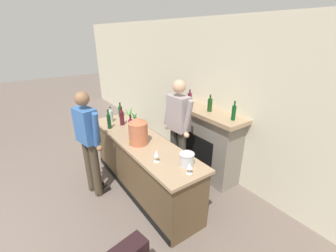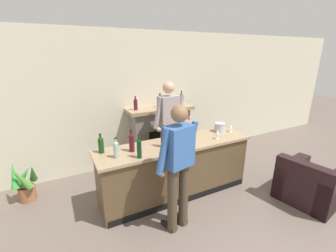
{
  "view_description": "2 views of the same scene",
  "coord_description": "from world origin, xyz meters",
  "px_view_note": "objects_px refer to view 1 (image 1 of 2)",
  "views": [
    {
      "loc": [
        2.86,
        1.18,
        2.5
      ],
      "look_at": [
        0.16,
        3.09,
        1.12
      ],
      "focal_mm": 24.0,
      "sensor_mm": 36.0,
      "label": 1
    },
    {
      "loc": [
        -1.65,
        -0.24,
        2.3
      ],
      "look_at": [
        -0.05,
        2.86,
        1.17
      ],
      "focal_mm": 24.0,
      "sensor_mm": 36.0,
      "label": 2
    }
  ],
  "objects_px": {
    "wine_bottle_burgundy_dark": "(111,115)",
    "wine_bottle_port_short": "(122,117)",
    "wine_bottle_chardonnay_pale": "(120,110)",
    "ice_bucket_steel": "(187,159)",
    "wine_glass_near_bucket": "(190,166)",
    "fireplace_stone": "(207,143)",
    "potted_plant_corner": "(132,121)",
    "wine_glass_back_row": "(156,154)",
    "person_bartender": "(178,129)",
    "wine_bottle_rose_blush": "(131,126)",
    "copper_dispenser": "(138,131)",
    "person_customer": "(89,141)",
    "wine_bottle_merlot_tall": "(109,120)"
  },
  "relations": [
    {
      "from": "ice_bucket_steel",
      "to": "wine_bottle_chardonnay_pale",
      "type": "bearing_deg",
      "value": 178.68
    },
    {
      "from": "fireplace_stone",
      "to": "wine_bottle_merlot_tall",
      "type": "xyz_separation_m",
      "value": [
        -0.99,
        -1.45,
        0.45
      ]
    },
    {
      "from": "copper_dispenser",
      "to": "wine_bottle_burgundy_dark",
      "type": "relative_size",
      "value": 1.43
    },
    {
      "from": "wine_bottle_burgundy_dark",
      "to": "wine_bottle_chardonnay_pale",
      "type": "distance_m",
      "value": 0.3
    },
    {
      "from": "wine_bottle_rose_blush",
      "to": "wine_glass_near_bucket",
      "type": "height_order",
      "value": "wine_bottle_rose_blush"
    },
    {
      "from": "wine_bottle_burgundy_dark",
      "to": "wine_bottle_port_short",
      "type": "distance_m",
      "value": 0.28
    },
    {
      "from": "potted_plant_corner",
      "to": "fireplace_stone",
      "type": "bearing_deg",
      "value": 6.0
    },
    {
      "from": "wine_bottle_burgundy_dark",
      "to": "wine_bottle_chardonnay_pale",
      "type": "bearing_deg",
      "value": 120.21
    },
    {
      "from": "copper_dispenser",
      "to": "wine_glass_near_bucket",
      "type": "bearing_deg",
      "value": 6.48
    },
    {
      "from": "wine_bottle_rose_blush",
      "to": "wine_glass_back_row",
      "type": "bearing_deg",
      "value": -6.82
    },
    {
      "from": "potted_plant_corner",
      "to": "person_customer",
      "type": "distance_m",
      "value": 2.59
    },
    {
      "from": "fireplace_stone",
      "to": "wine_bottle_burgundy_dark",
      "type": "xyz_separation_m",
      "value": [
        -1.27,
        -1.3,
        0.43
      ]
    },
    {
      "from": "wine_glass_back_row",
      "to": "person_customer",
      "type": "bearing_deg",
      "value": -152.66
    },
    {
      "from": "person_customer",
      "to": "person_bartender",
      "type": "xyz_separation_m",
      "value": [
        0.54,
        1.31,
        0.06
      ]
    },
    {
      "from": "ice_bucket_steel",
      "to": "wine_bottle_port_short",
      "type": "xyz_separation_m",
      "value": [
        -1.72,
        -0.1,
        0.07
      ]
    },
    {
      "from": "wine_bottle_burgundy_dark",
      "to": "wine_glass_back_row",
      "type": "height_order",
      "value": "wine_bottle_burgundy_dark"
    },
    {
      "from": "wine_bottle_burgundy_dark",
      "to": "wine_bottle_port_short",
      "type": "relative_size",
      "value": 0.87
    },
    {
      "from": "wine_bottle_rose_blush",
      "to": "wine_bottle_chardonnay_pale",
      "type": "relative_size",
      "value": 1.19
    },
    {
      "from": "wine_bottle_rose_blush",
      "to": "wine_bottle_chardonnay_pale",
      "type": "xyz_separation_m",
      "value": [
        -0.89,
        0.21,
        -0.02
      ]
    },
    {
      "from": "wine_glass_back_row",
      "to": "person_bartender",
      "type": "bearing_deg",
      "value": 124.72
    },
    {
      "from": "potted_plant_corner",
      "to": "wine_bottle_chardonnay_pale",
      "type": "xyz_separation_m",
      "value": [
        1.12,
        -0.77,
        0.75
      ]
    },
    {
      "from": "ice_bucket_steel",
      "to": "wine_bottle_burgundy_dark",
      "type": "xyz_separation_m",
      "value": [
        -1.98,
        -0.21,
        0.05
      ]
    },
    {
      "from": "wine_bottle_rose_blush",
      "to": "potted_plant_corner",
      "type": "bearing_deg",
      "value": 153.9
    },
    {
      "from": "copper_dispenser",
      "to": "ice_bucket_steel",
      "type": "bearing_deg",
      "value": 13.76
    },
    {
      "from": "wine_bottle_port_short",
      "to": "wine_glass_near_bucket",
      "type": "height_order",
      "value": "wine_bottle_port_short"
    },
    {
      "from": "potted_plant_corner",
      "to": "ice_bucket_steel",
      "type": "bearing_deg",
      "value": -14.22
    },
    {
      "from": "person_customer",
      "to": "copper_dispenser",
      "type": "relative_size",
      "value": 4.1
    },
    {
      "from": "ice_bucket_steel",
      "to": "copper_dispenser",
      "type": "bearing_deg",
      "value": -166.24
    },
    {
      "from": "fireplace_stone",
      "to": "wine_glass_back_row",
      "type": "distance_m",
      "value": 1.49
    },
    {
      "from": "wine_bottle_burgundy_dark",
      "to": "wine_bottle_merlot_tall",
      "type": "xyz_separation_m",
      "value": [
        0.28,
        -0.15,
        0.02
      ]
    },
    {
      "from": "person_customer",
      "to": "ice_bucket_steel",
      "type": "distance_m",
      "value": 1.59
    },
    {
      "from": "wine_bottle_rose_blush",
      "to": "fireplace_stone",
      "type": "bearing_deg",
      "value": 67.01
    },
    {
      "from": "person_bartender",
      "to": "ice_bucket_steel",
      "type": "bearing_deg",
      "value": -30.94
    },
    {
      "from": "person_customer",
      "to": "wine_bottle_chardonnay_pale",
      "type": "height_order",
      "value": "person_customer"
    },
    {
      "from": "person_customer",
      "to": "person_bartender",
      "type": "relative_size",
      "value": 0.94
    },
    {
      "from": "wine_glass_back_row",
      "to": "wine_bottle_rose_blush",
      "type": "bearing_deg",
      "value": 173.18
    },
    {
      "from": "fireplace_stone",
      "to": "copper_dispenser",
      "type": "xyz_separation_m",
      "value": [
        -0.18,
        -1.3,
        0.51
      ]
    },
    {
      "from": "ice_bucket_steel",
      "to": "wine_bottle_port_short",
      "type": "height_order",
      "value": "wine_bottle_port_short"
    },
    {
      "from": "wine_bottle_chardonnay_pale",
      "to": "wine_glass_back_row",
      "type": "height_order",
      "value": "wine_bottle_chardonnay_pale"
    },
    {
      "from": "ice_bucket_steel",
      "to": "wine_glass_near_bucket",
      "type": "height_order",
      "value": "ice_bucket_steel"
    },
    {
      "from": "wine_bottle_port_short",
      "to": "wine_bottle_burgundy_dark",
      "type": "bearing_deg",
      "value": -157.76
    },
    {
      "from": "person_customer",
      "to": "wine_bottle_merlot_tall",
      "type": "xyz_separation_m",
      "value": [
        -0.35,
        0.47,
        0.12
      ]
    },
    {
      "from": "potted_plant_corner",
      "to": "ice_bucket_steel",
      "type": "height_order",
      "value": "ice_bucket_steel"
    },
    {
      "from": "person_bartender",
      "to": "wine_glass_near_bucket",
      "type": "xyz_separation_m",
      "value": [
        0.98,
        -0.58,
        0.01
      ]
    },
    {
      "from": "potted_plant_corner",
      "to": "ice_bucket_steel",
      "type": "relative_size",
      "value": 3.58
    },
    {
      "from": "wine_glass_near_bucket",
      "to": "fireplace_stone",
      "type": "bearing_deg",
      "value": 126.31
    },
    {
      "from": "person_bartender",
      "to": "wine_glass_back_row",
      "type": "height_order",
      "value": "person_bartender"
    },
    {
      "from": "wine_bottle_chardonnay_pale",
      "to": "ice_bucket_steel",
      "type": "bearing_deg",
      "value": -1.32
    },
    {
      "from": "potted_plant_corner",
      "to": "person_bartender",
      "type": "relative_size",
      "value": 0.38
    },
    {
      "from": "person_bartender",
      "to": "wine_bottle_port_short",
      "type": "relative_size",
      "value": 5.39
    }
  ]
}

